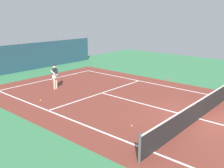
{
  "coord_description": "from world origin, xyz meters",
  "views": [
    {
      "loc": [
        -11.42,
        -4.32,
        4.87
      ],
      "look_at": [
        -0.39,
        5.2,
        0.9
      ],
      "focal_mm": 41.12,
      "sensor_mm": 36.0,
      "label": 1
    }
  ],
  "objects_px": {
    "tennis_ball_near_player": "(75,74)",
    "tennis_ball_midcourt": "(41,100)",
    "tennis_player": "(55,75)",
    "tennis_ball_by_sideline": "(132,125)",
    "water_bottle": "(169,78)",
    "tennis_net": "(200,109)"
  },
  "relations": [
    {
      "from": "tennis_ball_near_player",
      "to": "tennis_ball_midcourt",
      "type": "bearing_deg",
      "value": -148.04
    },
    {
      "from": "tennis_ball_midcourt",
      "to": "tennis_ball_by_sideline",
      "type": "relative_size",
      "value": 1.0
    },
    {
      "from": "tennis_ball_midcourt",
      "to": "water_bottle",
      "type": "xyz_separation_m",
      "value": [
        9.4,
        -3.2,
        0.09
      ]
    },
    {
      "from": "tennis_player",
      "to": "tennis_ball_near_player",
      "type": "height_order",
      "value": "tennis_player"
    },
    {
      "from": "tennis_net",
      "to": "tennis_ball_near_player",
      "type": "distance_m",
      "value": 11.92
    },
    {
      "from": "tennis_net",
      "to": "tennis_ball_near_player",
      "type": "relative_size",
      "value": 153.33
    },
    {
      "from": "tennis_player",
      "to": "tennis_ball_near_player",
      "type": "bearing_deg",
      "value": -160.6
    },
    {
      "from": "tennis_net",
      "to": "tennis_ball_midcourt",
      "type": "bearing_deg",
      "value": 113.07
    },
    {
      "from": "tennis_player",
      "to": "tennis_ball_by_sideline",
      "type": "height_order",
      "value": "tennis_player"
    },
    {
      "from": "tennis_net",
      "to": "tennis_player",
      "type": "height_order",
      "value": "tennis_player"
    },
    {
      "from": "tennis_ball_near_player",
      "to": "tennis_ball_midcourt",
      "type": "height_order",
      "value": "same"
    },
    {
      "from": "tennis_ball_near_player",
      "to": "tennis_ball_midcourt",
      "type": "distance_m",
      "value": 6.82
    },
    {
      "from": "water_bottle",
      "to": "tennis_ball_near_player",
      "type": "bearing_deg",
      "value": 117.96
    },
    {
      "from": "tennis_player",
      "to": "tennis_ball_midcourt",
      "type": "relative_size",
      "value": 24.85
    },
    {
      "from": "tennis_ball_midcourt",
      "to": "tennis_ball_by_sideline",
      "type": "xyz_separation_m",
      "value": [
        0.65,
        -6.11,
        0.0
      ]
    },
    {
      "from": "tennis_ball_midcourt",
      "to": "tennis_net",
      "type": "bearing_deg",
      "value": -66.93
    },
    {
      "from": "tennis_ball_by_sideline",
      "to": "water_bottle",
      "type": "distance_m",
      "value": 9.22
    },
    {
      "from": "tennis_net",
      "to": "water_bottle",
      "type": "distance_m",
      "value": 7.71
    },
    {
      "from": "tennis_ball_near_player",
      "to": "water_bottle",
      "type": "relative_size",
      "value": 0.28
    },
    {
      "from": "tennis_ball_near_player",
      "to": "tennis_ball_midcourt",
      "type": "xyz_separation_m",
      "value": [
        -5.78,
        -3.61,
        0.0
      ]
    },
    {
      "from": "tennis_player",
      "to": "tennis_ball_near_player",
      "type": "xyz_separation_m",
      "value": [
        3.66,
        2.24,
        -0.93
      ]
    },
    {
      "from": "tennis_net",
      "to": "tennis_ball_midcourt",
      "type": "xyz_separation_m",
      "value": [
        -3.44,
        8.07,
        -0.48
      ]
    }
  ]
}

